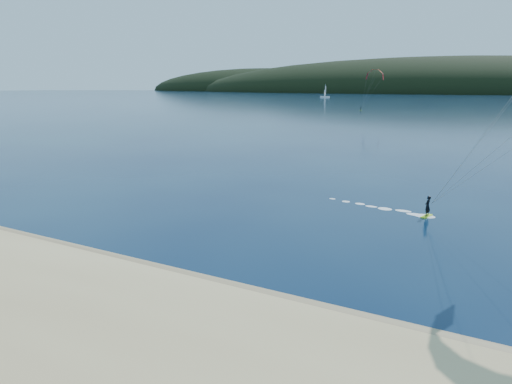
# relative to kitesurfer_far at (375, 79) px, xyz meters

# --- Properties ---
(ground) EXTENTS (1800.00, 1800.00, 0.00)m
(ground) POSITION_rel_kitesurfer_far_xyz_m (27.01, -192.84, -15.20)
(ground) COLOR #071634
(ground) RESTS_ON ground
(wet_sand) EXTENTS (220.00, 2.50, 0.10)m
(wet_sand) POSITION_rel_kitesurfer_far_xyz_m (27.01, -188.34, -15.15)
(wet_sand) COLOR #876E4F
(wet_sand) RESTS_ON ground
(headland) EXTENTS (1200.00, 310.00, 140.00)m
(headland) POSITION_rel_kitesurfer_far_xyz_m (27.64, 552.44, -15.20)
(headland) COLOR black
(headland) RESTS_ON ground
(kitesurfer_far) EXTENTS (11.39, 6.60, 17.47)m
(kitesurfer_far) POSITION_rel_kitesurfer_far_xyz_m (0.00, 0.00, 0.00)
(kitesurfer_far) COLOR #B3EE1C
(kitesurfer_far) RESTS_ON ground
(sailboat) EXTENTS (9.35, 5.97, 13.21)m
(sailboat) POSITION_rel_kitesurfer_far_xyz_m (-90.69, 206.88, -14.22)
(sailboat) COLOR white
(sailboat) RESTS_ON ground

